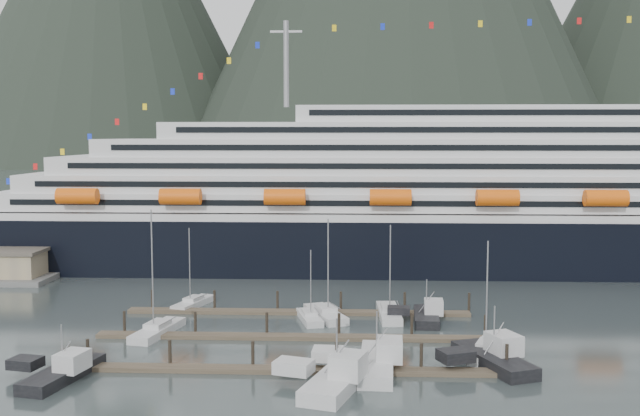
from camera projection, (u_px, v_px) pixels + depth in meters
The scene contains 16 objects.
ground at pixel (330, 346), 88.86m from camera, with size 1600.00×1600.00×0.00m, color #424E4D.
cruise_ship at pixel (498, 204), 140.98m from camera, with size 210.00×30.40×50.30m.
dock_near at pixel (280, 369), 79.16m from camera, with size 48.18×2.28×3.20m.
dock_mid at pixel (291, 336), 92.08m from camera, with size 48.18×2.28×3.20m.
dock_far at pixel (299, 312), 105.01m from camera, with size 48.18×2.28×3.20m.
sailboat_b at pixel (158, 331), 94.04m from camera, with size 4.94×11.15×16.42m.
sailboat_c at pixel (310, 318), 101.01m from camera, with size 4.28×8.73×10.17m.
sailboat_e at pixel (193, 304), 109.62m from camera, with size 5.02×9.49×12.07m.
sailboat_f at pixel (325, 315), 102.47m from camera, with size 6.66×10.56×14.36m.
sailboat_g at pixel (389, 314), 103.22m from camera, with size 3.24×11.24×13.41m.
sailboat_h at pixel (487, 352), 85.02m from camera, with size 5.88×10.05×13.79m.
trawler_a at pixel (62, 372), 76.66m from camera, with size 8.76×11.92×6.29m.
trawler_b at pixel (335, 379), 73.84m from camera, with size 10.20×12.65×7.85m.
trawler_c at pixel (375, 361), 79.88m from camera, with size 9.79×13.87×6.99m.
trawler_d at pixel (492, 358), 81.04m from camera, with size 10.44×12.78×7.33m.
trawler_e at pixel (425, 315), 100.55m from camera, with size 7.57×9.93×6.29m.
Camera 1 is at (2.73, -86.82, 24.95)m, focal length 42.00 mm.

